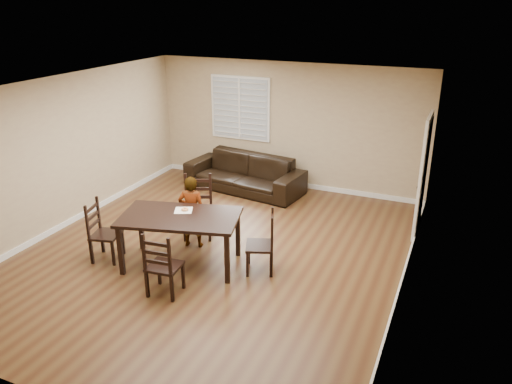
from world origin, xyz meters
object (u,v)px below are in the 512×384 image
chair_left (99,233)px  chair_right (268,245)px  child (192,212)px  chair_far (160,269)px  dining_table (180,221)px  donut (185,209)px  sofa (244,173)px  chair_near (199,207)px

chair_left → chair_right: size_ratio=1.01×
chair_right → child: (-1.47, 0.28, 0.18)m
chair_far → chair_right: size_ratio=1.01×
dining_table → donut: donut is taller
chair_left → child: bearing=-63.8°
chair_right → donut: bearing=-104.2°
chair_right → chair_left: bearing=-95.8°
child → chair_right: bearing=154.3°
chair_right → donut: size_ratio=8.63×
dining_table → chair_left: 1.38m
chair_left → sofa: size_ratio=0.38×
chair_right → sofa: bearing=-170.4°
dining_table → chair_far: size_ratio=2.02×
chair_far → chair_right: (1.08, 1.26, -0.00)m
donut → sofa: 3.24m
chair_far → chair_left: chair_left is taller
chair_far → child: bearing=-81.8°
chair_right → donut: (-1.33, -0.15, 0.42)m
chair_near → chair_far: 2.07m
chair_right → chair_near: bearing=-135.5°
sofa → dining_table: bearing=-73.9°
sofa → child: bearing=-75.5°
chair_near → donut: chair_near is taller
chair_near → chair_left: bearing=-148.3°
child → sofa: 2.77m
dining_table → chair_near: size_ratio=1.81×
donut → chair_near: bearing=107.2°
chair_left → chair_near: bearing=-48.9°
chair_near → dining_table: bearing=-97.8°
chair_left → dining_table: bearing=-89.5°
child → chair_far: bearing=88.9°
dining_table → chair_left: size_ratio=2.00×
sofa → chair_left: bearing=-94.6°
chair_near → sofa: size_ratio=0.42×
donut → child: bearing=107.4°
dining_table → child: bearing=90.0°
child → donut: (0.13, -0.43, 0.24)m
dining_table → chair_left: chair_left is taller
chair_far → chair_left: 1.63m
chair_right → sofa: chair_right is taller
chair_far → child: 1.59m
child → chair_near: bearing=-88.0°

